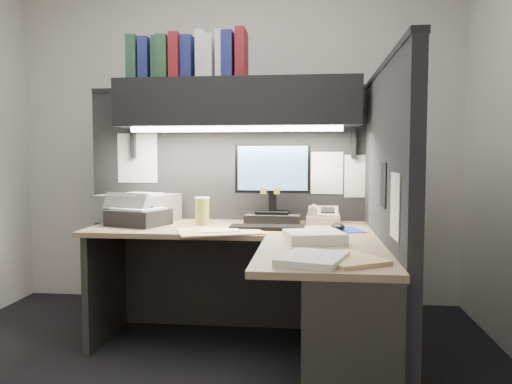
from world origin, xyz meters
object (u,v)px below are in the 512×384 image
coffee_cup (202,212)px  notebook_stack (139,217)px  monitor (273,192)px  keyboard (267,227)px  telephone (323,217)px  desk (276,300)px  printer (138,208)px  overhead_shelf (238,103)px

coffee_cup → notebook_stack: bearing=-170.8°
monitor → keyboard: monitor is taller
coffee_cup → telephone: bearing=10.6°
desk → printer: bearing=142.1°
overhead_shelf → telephone: bearing=1.5°
desk → monitor: (-0.07, 0.69, 0.49)m
overhead_shelf → notebook_stack: overhead_shelf is taller
overhead_shelf → notebook_stack: bearing=-162.3°
keyboard → coffee_cup: coffee_cup is taller
keyboard → coffee_cup: bearing=160.2°
telephone → notebook_stack: notebook_stack is taller
overhead_shelf → notebook_stack: (-0.60, -0.19, -0.72)m
desk → telephone: telephone is taller
monitor → printer: bearing=176.5°
telephone → coffee_cup: size_ratio=1.34×
keyboard → notebook_stack: notebook_stack is taller
overhead_shelf → monitor: 0.61m
coffee_cup → notebook_stack: (-0.39, -0.06, -0.03)m
desk → coffee_cup: bearing=129.4°
desk → overhead_shelf: 1.33m
desk → coffee_cup: (-0.51, 0.62, 0.37)m
printer → desk: bearing=-19.8°
overhead_shelf → coffee_cup: 0.73m
keyboard → notebook_stack: 0.82m
keyboard → overhead_shelf: bearing=127.1°
keyboard → notebook_stack: bearing=173.6°
keyboard → telephone: bearing=40.9°
printer → telephone: bearing=18.3°
keyboard → printer: size_ratio=0.98×
monitor → telephone: (0.32, 0.08, -0.16)m
desk → keyboard: size_ratio=3.89×
overhead_shelf → telephone: 0.91m
notebook_stack → keyboard: bearing=-6.1°
desk → keyboard: (-0.09, 0.47, 0.30)m
desk → coffee_cup: size_ratio=10.39×
printer → notebook_stack: bearing=-51.8°
coffee_cup → desk: bearing=-50.6°
desk → notebook_stack: (-0.90, 0.56, 0.34)m
desk → monitor: 0.85m
overhead_shelf → printer: 0.96m
keyboard → telephone: 0.45m
telephone → notebook_stack: (-1.15, -0.21, 0.01)m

